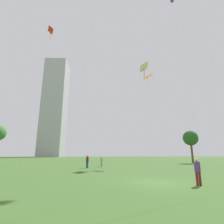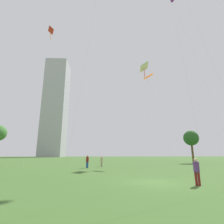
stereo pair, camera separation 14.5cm
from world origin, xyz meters
name	(u,v)px [view 1 (the left image)]	position (x,y,z in m)	size (l,w,h in m)	color
ground	(157,182)	(0.00, 0.00, 0.00)	(280.00, 280.00, 0.00)	#3D6028
person_standing_0	(102,161)	(-3.79, 16.04, 0.97)	(0.37, 0.37, 1.68)	tan
person_standing_1	(197,169)	(2.36, -1.46, 1.00)	(0.38, 0.38, 1.73)	maroon
person_standing_2	(87,161)	(-5.93, 13.57, 1.05)	(0.40, 0.40, 1.82)	#1E478C
kite_flying_0	(148,76)	(5.68, 19.38, 17.71)	(2.86, 5.00, 18.66)	silver
kite_flying_2	(50,32)	(-16.14, 22.72, 29.90)	(1.44, 6.66, 31.08)	silver
kite_flying_5	(172,0)	(10.54, 15.41, 33.47)	(0.67, 10.97, 34.42)	silver
kite_flying_6	(144,68)	(4.97, 19.66, 19.81)	(5.66, 2.53, 20.66)	silver
park_tree_0	(191,138)	(17.01, 26.01, 5.57)	(3.40, 3.40, 7.35)	brown
distant_highrise_0	(55,107)	(-38.74, 116.78, 36.78)	(15.86, 17.75, 73.57)	#A8A8AD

